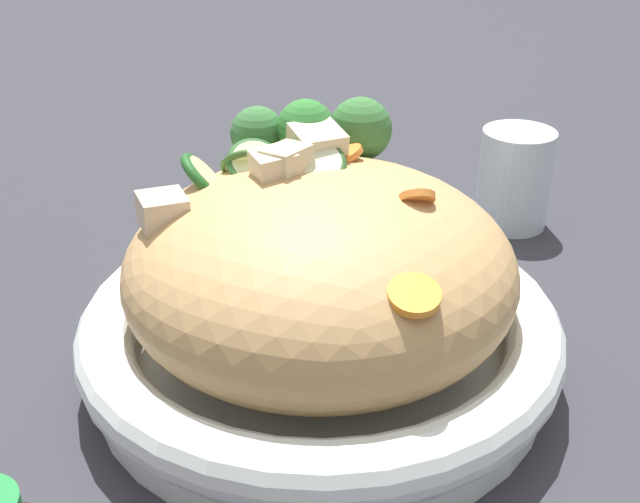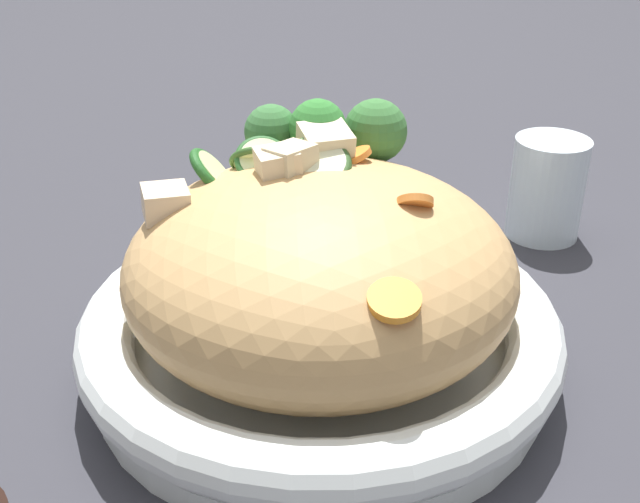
% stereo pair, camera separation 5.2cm
% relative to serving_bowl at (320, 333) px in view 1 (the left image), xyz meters
% --- Properties ---
extents(ground_plane, '(3.00, 3.00, 0.00)m').
position_rel_serving_bowl_xyz_m(ground_plane, '(0.00, 0.00, -0.03)').
color(ground_plane, '#313138').
extents(serving_bowl, '(0.33, 0.33, 0.06)m').
position_rel_serving_bowl_xyz_m(serving_bowl, '(0.00, 0.00, 0.00)').
color(serving_bowl, white).
rests_on(serving_bowl, ground_plane).
extents(noodle_heap, '(0.26, 0.26, 0.13)m').
position_rel_serving_bowl_xyz_m(noodle_heap, '(-0.00, 0.00, 0.05)').
color(noodle_heap, tan).
rests_on(noodle_heap, serving_bowl).
extents(broccoli_florets, '(0.10, 0.12, 0.06)m').
position_rel_serving_bowl_xyz_m(broccoli_florets, '(0.06, -0.06, 0.12)').
color(broccoli_florets, '#94AF6D').
rests_on(broccoli_florets, serving_bowl).
extents(carrot_coins, '(0.18, 0.12, 0.04)m').
position_rel_serving_bowl_xyz_m(carrot_coins, '(-0.01, -0.02, 0.11)').
color(carrot_coins, orange).
rests_on(carrot_coins, serving_bowl).
extents(zucchini_slices, '(0.12, 0.10, 0.05)m').
position_rel_serving_bowl_xyz_m(zucchini_slices, '(0.05, 0.00, 0.11)').
color(zucchini_slices, beige).
rests_on(zucchini_slices, serving_bowl).
extents(chicken_chunks, '(0.07, 0.15, 0.05)m').
position_rel_serving_bowl_xyz_m(chicken_chunks, '(0.04, 0.00, 0.11)').
color(chicken_chunks, beige).
rests_on(chicken_chunks, serving_bowl).
extents(drinking_glass, '(0.07, 0.07, 0.09)m').
position_rel_serving_bowl_xyz_m(drinking_glass, '(0.03, -0.30, 0.02)').
color(drinking_glass, silver).
rests_on(drinking_glass, ground_plane).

